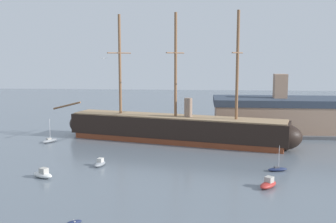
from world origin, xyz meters
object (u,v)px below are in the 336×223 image
motorboat_mid_right (268,184)px  dockside_warehouse_right (310,116)px  dinghy_distant_centre (182,135)px  motorboat_mid_left (43,174)px  motorboat_alongside_bow (100,163)px  tall_ship (175,128)px  dinghy_foreground_left (74,222)px  seagull_in_flight (104,58)px  sailboat_alongside_stern (277,169)px  sailboat_far_left (50,140)px

motorboat_mid_right → dockside_warehouse_right: dockside_warehouse_right is taller
dinghy_distant_centre → dockside_warehouse_right: size_ratio=0.05×
motorboat_mid_left → motorboat_alongside_bow: 10.80m
tall_ship → motorboat_alongside_bow: tall_ship is taller
dockside_warehouse_right → motorboat_alongside_bow: bearing=-142.5°
dinghy_foreground_left → seagull_in_flight: (-0.72, 19.10, 19.31)m
motorboat_mid_left → dockside_warehouse_right: (53.39, 42.88, 3.96)m
dinghy_foreground_left → motorboat_mid_left: 20.65m
tall_ship → seagull_in_flight: size_ratio=43.84×
dockside_warehouse_right → dinghy_distant_centre: bearing=-168.1°
motorboat_mid_left → motorboat_mid_right: 36.20m
sailboat_alongside_stern → dockside_warehouse_right: (14.26, 35.70, 4.17)m
dinghy_foreground_left → dockside_warehouse_right: size_ratio=0.04×
motorboat_mid_right → sailboat_far_left: bearing=148.0°
motorboat_mid_left → dockside_warehouse_right: size_ratio=0.08×
motorboat_mid_right → sailboat_far_left: (-45.28, 28.35, -0.13)m
tall_ship → motorboat_alongside_bow: bearing=-119.3°
motorboat_mid_left → dockside_warehouse_right: dockside_warehouse_right is taller
motorboat_alongside_bow → sailboat_far_left: (-16.68, 18.70, -0.04)m
motorboat_alongside_bow → seagull_in_flight: size_ratio=2.67×
motorboat_mid_right → seagull_in_flight: 32.30m
sailboat_far_left → dinghy_distant_centre: (30.18, 9.62, -0.16)m
motorboat_mid_left → dinghy_distant_centre: (21.05, 36.05, -0.29)m
dinghy_distant_centre → seagull_in_flight: 40.93m
motorboat_mid_right → sailboat_alongside_stern: sailboat_alongside_stern is taller
seagull_in_flight → sailboat_alongside_stern: bearing=11.0°
tall_ship → motorboat_mid_right: tall_ship is taller
tall_ship → motorboat_mid_right: size_ratio=14.34×
sailboat_alongside_stern → tall_ship: bearing=130.8°
motorboat_mid_left → dinghy_foreground_left: bearing=-58.0°
dinghy_foreground_left → dinghy_distant_centre: (10.11, 53.57, 0.08)m
dockside_warehouse_right → seagull_in_flight: seagull_in_flight is taller
tall_ship → dinghy_foreground_left: 48.00m
dockside_warehouse_right → tall_ship: bearing=-158.4°
motorboat_mid_right → motorboat_alongside_bow: size_ratio=1.15×
tall_ship → dockside_warehouse_right: size_ratio=1.13×
motorboat_mid_left → motorboat_alongside_bow: (7.55, 7.73, -0.09)m
dinghy_foreground_left → motorboat_mid_right: size_ratio=0.46×
tall_ship → dinghy_foreground_left: bearing=-100.7°
tall_ship → dinghy_distant_centre: 7.22m
seagull_in_flight → dinghy_distant_centre: bearing=72.6°
motorboat_alongside_bow → sailboat_alongside_stern: size_ratio=0.81×
motorboat_mid_right → sailboat_alongside_stern: size_ratio=0.92×
dinghy_distant_centre → dockside_warehouse_right: 33.33m
sailboat_alongside_stern → seagull_in_flight: 35.13m
motorboat_alongside_bow → dockside_warehouse_right: size_ratio=0.07×
sailboat_alongside_stern → sailboat_far_left: (-48.27, 19.25, 0.08)m
tall_ship → motorboat_mid_left: (-19.80, -29.56, -2.62)m
sailboat_alongside_stern → motorboat_alongside_bow: bearing=179.0°
sailboat_far_left → dinghy_distant_centre: size_ratio=2.01×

